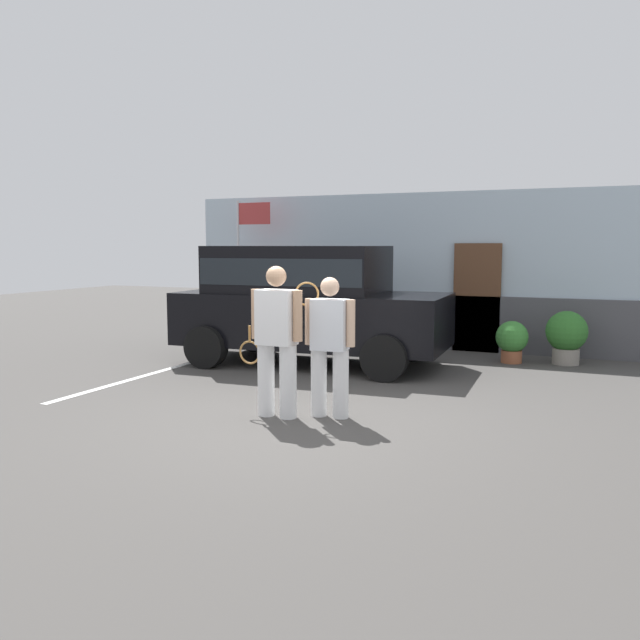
{
  "coord_description": "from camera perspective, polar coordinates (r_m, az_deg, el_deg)",
  "views": [
    {
      "loc": [
        3.26,
        -6.99,
        2.06
      ],
      "look_at": [
        -0.28,
        1.2,
        1.05
      ],
      "focal_mm": 37.09,
      "sensor_mm": 36.0,
      "label": 1
    }
  ],
  "objects": [
    {
      "name": "tennis_player_woman",
      "position": [
        7.9,
        0.82,
        -2.12
      ],
      "size": [
        0.77,
        0.29,
        1.69
      ],
      "rotation": [
        0.0,
        0.0,
        3.21
      ],
      "color": "white",
      "rests_on": "ground_plane"
    },
    {
      "name": "flag_pole",
      "position": [
        14.19,
        -6.4,
        6.5
      ],
      "size": [
        0.8,
        0.05,
        3.0
      ],
      "color": "silver",
      "rests_on": "ground_plane"
    },
    {
      "name": "tennis_player_man",
      "position": [
        7.91,
        -3.79,
        -1.7
      ],
      "size": [
        0.93,
        0.29,
        1.82
      ],
      "rotation": [
        0.0,
        0.0,
        3.12
      ],
      "color": "white",
      "rests_on": "ground_plane"
    },
    {
      "name": "parked_suv",
      "position": [
        11.41,
        -1.19,
        1.86
      ],
      "size": [
        4.68,
        2.34,
        2.05
      ],
      "rotation": [
        0.0,
        0.0,
        0.05
      ],
      "color": "black",
      "rests_on": "ground_plane"
    },
    {
      "name": "ground_plane",
      "position": [
        7.99,
        -1.59,
        -8.49
      ],
      "size": [
        40.0,
        40.0,
        0.0
      ],
      "primitive_type": "plane",
      "color": "#423F3D"
    },
    {
      "name": "potted_plant_secondary",
      "position": [
        12.23,
        20.5,
        -1.2
      ],
      "size": [
        0.71,
        0.71,
        0.93
      ],
      "color": "gray",
      "rests_on": "ground_plane"
    },
    {
      "name": "parking_stripe_0",
      "position": [
        10.98,
        -14.46,
        -4.54
      ],
      "size": [
        0.12,
        4.4,
        0.01
      ],
      "primitive_type": "cube",
      "color": "silver",
      "rests_on": "ground_plane"
    },
    {
      "name": "potted_plant_by_porch",
      "position": [
        12.1,
        16.23,
        -1.64
      ],
      "size": [
        0.56,
        0.56,
        0.74
      ],
      "color": "#9E5638",
      "rests_on": "ground_plane"
    },
    {
      "name": "house_frontage",
      "position": [
        13.49,
        9.42,
        3.81
      ],
      "size": [
        10.37,
        0.4,
        3.1
      ],
      "color": "silver",
      "rests_on": "ground_plane"
    }
  ]
}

